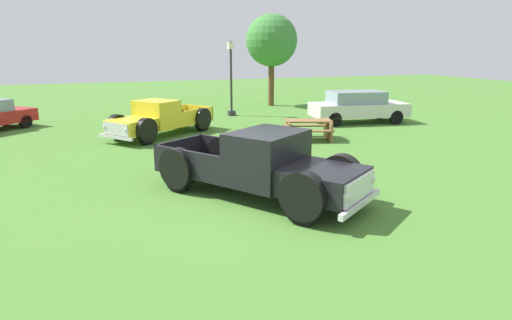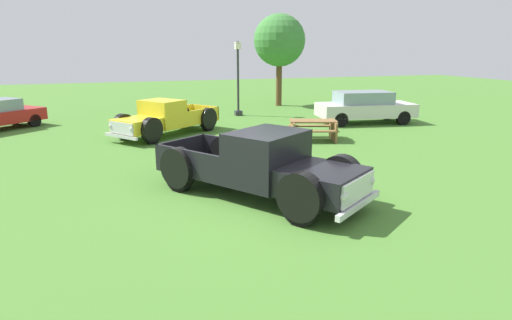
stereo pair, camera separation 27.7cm
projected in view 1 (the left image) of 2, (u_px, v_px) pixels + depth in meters
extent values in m
plane|color=#477A2D|center=(258.00, 202.00, 10.02)|extent=(80.00, 80.00, 0.00)
cube|color=black|center=(324.00, 181.00, 9.28)|extent=(2.23, 2.23, 0.59)
cube|color=silver|center=(360.00, 188.00, 8.82)|extent=(1.24, 0.87, 0.49)
sphere|color=silver|center=(370.00, 179.00, 9.33)|extent=(0.21, 0.21, 0.21)
sphere|color=silver|center=(345.00, 195.00, 8.32)|extent=(0.21, 0.21, 0.21)
cube|color=black|center=(267.00, 157.00, 10.05)|extent=(2.25, 2.14, 1.22)
cube|color=#8C9EA8|center=(291.00, 150.00, 9.61)|extent=(1.30, 0.90, 0.54)
cube|color=black|center=(210.00, 168.00, 11.21)|extent=(2.73, 2.85, 0.11)
cube|color=black|center=(230.00, 149.00, 11.79)|extent=(1.32, 1.90, 0.59)
cube|color=black|center=(186.00, 162.00, 10.46)|extent=(1.32, 1.90, 0.59)
cube|color=black|center=(180.00, 150.00, 11.73)|extent=(1.52, 1.07, 0.59)
cylinder|color=black|center=(341.00, 184.00, 10.06)|extent=(0.65, 0.80, 0.81)
cylinder|color=#B7B7BC|center=(341.00, 184.00, 10.07)|extent=(0.39, 0.41, 0.32)
cylinder|color=black|center=(341.00, 176.00, 10.01)|extent=(0.82, 1.01, 1.02)
cylinder|color=black|center=(303.00, 206.00, 8.66)|extent=(0.65, 0.80, 0.81)
cylinder|color=#B7B7BC|center=(303.00, 206.00, 8.65)|extent=(0.39, 0.41, 0.32)
cylinder|color=black|center=(303.00, 196.00, 8.60)|extent=(0.82, 1.01, 1.02)
cylinder|color=black|center=(224.00, 161.00, 12.07)|extent=(0.65, 0.80, 0.81)
cylinder|color=#B7B7BC|center=(224.00, 161.00, 12.08)|extent=(0.39, 0.41, 0.32)
cylinder|color=black|center=(224.00, 154.00, 12.02)|extent=(0.82, 1.01, 1.02)
cylinder|color=black|center=(178.00, 176.00, 10.67)|extent=(0.65, 0.80, 0.81)
cylinder|color=#B7B7BC|center=(178.00, 176.00, 10.66)|extent=(0.39, 0.41, 0.32)
cylinder|color=black|center=(178.00, 168.00, 10.62)|extent=(0.82, 1.01, 1.02)
cube|color=silver|center=(361.00, 204.00, 8.88)|extent=(1.67, 1.17, 0.13)
cube|color=yellow|center=(131.00, 126.00, 16.32)|extent=(2.03, 2.03, 0.53)
cube|color=silver|center=(116.00, 129.00, 15.71)|extent=(0.84, 1.09, 0.44)
sphere|color=silver|center=(127.00, 130.00, 15.42)|extent=(0.19, 0.19, 0.19)
sphere|color=silver|center=(106.00, 127.00, 16.03)|extent=(0.19, 0.19, 0.19)
cube|color=yellow|center=(157.00, 114.00, 17.34)|extent=(1.96, 2.04, 1.11)
cube|color=#8C9EA8|center=(146.00, 110.00, 16.80)|extent=(0.86, 1.13, 0.49)
cube|color=yellow|center=(185.00, 121.00, 18.79)|extent=(2.58, 2.50, 0.10)
cube|color=yellow|center=(198.00, 115.00, 18.31)|extent=(1.66, 1.27, 0.53)
cube|color=yellow|center=(171.00, 112.00, 19.12)|extent=(1.66, 1.27, 0.53)
cube|color=yellow|center=(199.00, 111.00, 19.50)|extent=(1.03, 1.33, 0.53)
cylinder|color=black|center=(147.00, 135.00, 15.96)|extent=(0.71, 0.61, 0.73)
cylinder|color=#B7B7BC|center=(147.00, 135.00, 15.95)|extent=(0.37, 0.36, 0.29)
cylinder|color=black|center=(147.00, 130.00, 15.91)|extent=(0.90, 0.77, 0.92)
cylinder|color=black|center=(118.00, 131.00, 16.81)|extent=(0.71, 0.61, 0.73)
cylinder|color=#B7B7BC|center=(118.00, 131.00, 16.81)|extent=(0.37, 0.36, 0.29)
cylinder|color=black|center=(117.00, 126.00, 16.76)|extent=(0.90, 0.77, 0.92)
cylinder|color=black|center=(202.00, 123.00, 18.58)|extent=(0.71, 0.61, 0.73)
cylinder|color=#B7B7BC|center=(203.00, 123.00, 18.57)|extent=(0.37, 0.36, 0.29)
cylinder|color=black|center=(202.00, 119.00, 18.53)|extent=(0.90, 0.77, 0.92)
cylinder|color=black|center=(175.00, 120.00, 19.43)|extent=(0.71, 0.61, 0.73)
cylinder|color=#B7B7BC|center=(175.00, 120.00, 19.43)|extent=(0.37, 0.36, 0.29)
cylinder|color=black|center=(175.00, 116.00, 19.38)|extent=(0.90, 0.77, 0.92)
cube|color=silver|center=(116.00, 137.00, 15.76)|extent=(1.13, 1.46, 0.12)
cube|color=silver|center=(358.00, 109.00, 20.72)|extent=(4.77, 2.51, 0.62)
cube|color=#7F939E|center=(356.00, 97.00, 20.54)|extent=(2.75, 1.92, 0.57)
cylinder|color=black|center=(379.00, 112.00, 21.89)|extent=(0.68, 0.30, 0.66)
cylinder|color=black|center=(396.00, 117.00, 20.32)|extent=(0.68, 0.30, 0.66)
cylinder|color=black|center=(322.00, 114.00, 21.28)|extent=(0.68, 0.30, 0.66)
cylinder|color=black|center=(335.00, 119.00, 19.71)|extent=(0.68, 0.30, 0.66)
cylinder|color=black|center=(5.00, 119.00, 20.01)|extent=(0.55, 0.53, 0.58)
cylinder|color=black|center=(25.00, 122.00, 19.37)|extent=(0.55, 0.53, 0.58)
cube|color=#2D2D33|center=(232.00, 113.00, 23.05)|extent=(0.36, 0.36, 0.25)
cylinder|color=#2D2D33|center=(231.00, 80.00, 22.62)|extent=(0.12, 0.12, 3.21)
cube|color=#F2EACC|center=(231.00, 45.00, 22.17)|extent=(0.28, 0.28, 0.36)
cone|color=#2D2D33|center=(231.00, 42.00, 22.12)|extent=(0.32, 0.32, 0.14)
cube|color=olive|center=(308.00, 121.00, 16.78)|extent=(1.96, 1.32, 0.06)
cube|color=olive|center=(310.00, 131.00, 16.28)|extent=(1.80, 0.83, 0.05)
cube|color=olive|center=(306.00, 126.00, 17.44)|extent=(1.80, 0.83, 0.05)
cube|color=olive|center=(288.00, 130.00, 16.85)|extent=(0.51, 1.36, 0.75)
cube|color=olive|center=(328.00, 130.00, 16.91)|extent=(0.51, 1.36, 0.75)
cylinder|color=brown|center=(271.00, 83.00, 26.78)|extent=(0.36, 0.36, 2.80)
sphere|color=#3D7F38|center=(272.00, 40.00, 26.13)|extent=(3.15, 3.15, 3.15)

